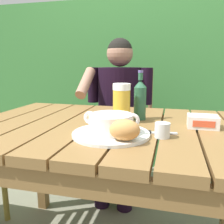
{
  "coord_description": "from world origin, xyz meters",
  "views": [
    {
      "loc": [
        0.26,
        -1.02,
        1.04
      ],
      "look_at": [
        0.02,
        -0.07,
        0.84
      ],
      "focal_mm": 38.49,
      "sensor_mm": 36.0,
      "label": 1
    }
  ],
  "objects_px": {
    "butter_tub": "(203,121)",
    "serving_plate": "(111,134)",
    "beer_bottle": "(140,99)",
    "beer_glass": "(122,103)",
    "table_knife": "(150,132)",
    "water_glass_small": "(162,130)",
    "chair_near_diner": "(123,131)",
    "bread_roll": "(125,130)",
    "soup_bowl": "(111,123)",
    "person_eating": "(118,107)"
  },
  "relations": [
    {
      "from": "chair_near_diner",
      "to": "beer_bottle",
      "type": "xyz_separation_m",
      "value": [
        0.23,
        -0.76,
        0.39
      ]
    },
    {
      "from": "soup_bowl",
      "to": "beer_glass",
      "type": "relative_size",
      "value": 1.21
    },
    {
      "from": "serving_plate",
      "to": "beer_bottle",
      "type": "relative_size",
      "value": 1.24
    },
    {
      "from": "chair_near_diner",
      "to": "table_knife",
      "type": "relative_size",
      "value": 5.73
    },
    {
      "from": "soup_bowl",
      "to": "water_glass_small",
      "type": "height_order",
      "value": "soup_bowl"
    },
    {
      "from": "table_knife",
      "to": "chair_near_diner",
      "type": "bearing_deg",
      "value": 107.25
    },
    {
      "from": "beer_bottle",
      "to": "water_glass_small",
      "type": "distance_m",
      "value": 0.3
    },
    {
      "from": "bread_roll",
      "to": "butter_tub",
      "type": "bearing_deg",
      "value": 45.66
    },
    {
      "from": "chair_near_diner",
      "to": "serving_plate",
      "type": "distance_m",
      "value": 1.1
    },
    {
      "from": "table_knife",
      "to": "person_eating",
      "type": "bearing_deg",
      "value": 111.44
    },
    {
      "from": "table_knife",
      "to": "beer_glass",
      "type": "bearing_deg",
      "value": 134.53
    },
    {
      "from": "serving_plate",
      "to": "butter_tub",
      "type": "xyz_separation_m",
      "value": [
        0.35,
        0.21,
        0.02
      ]
    },
    {
      "from": "beer_bottle",
      "to": "water_glass_small",
      "type": "relative_size",
      "value": 4.16
    },
    {
      "from": "person_eating",
      "to": "serving_plate",
      "type": "distance_m",
      "value": 0.87
    },
    {
      "from": "chair_near_diner",
      "to": "water_glass_small",
      "type": "height_order",
      "value": "chair_near_diner"
    },
    {
      "from": "beer_bottle",
      "to": "water_glass_small",
      "type": "xyz_separation_m",
      "value": [
        0.12,
        -0.27,
        -0.07
      ]
    },
    {
      "from": "bread_roll",
      "to": "water_glass_small",
      "type": "xyz_separation_m",
      "value": [
        0.12,
        0.1,
        -0.02
      ]
    },
    {
      "from": "beer_glass",
      "to": "butter_tub",
      "type": "height_order",
      "value": "beer_glass"
    },
    {
      "from": "table_knife",
      "to": "soup_bowl",
      "type": "bearing_deg",
      "value": -156.12
    },
    {
      "from": "chair_near_diner",
      "to": "beer_glass",
      "type": "relative_size",
      "value": 5.48
    },
    {
      "from": "soup_bowl",
      "to": "table_knife",
      "type": "relative_size",
      "value": 1.27
    },
    {
      "from": "chair_near_diner",
      "to": "soup_bowl",
      "type": "height_order",
      "value": "chair_near_diner"
    },
    {
      "from": "chair_near_diner",
      "to": "butter_tub",
      "type": "xyz_separation_m",
      "value": [
        0.51,
        -0.84,
        0.31
      ]
    },
    {
      "from": "person_eating",
      "to": "serving_plate",
      "type": "height_order",
      "value": "person_eating"
    },
    {
      "from": "serving_plate",
      "to": "beer_bottle",
      "type": "distance_m",
      "value": 0.31
    },
    {
      "from": "beer_bottle",
      "to": "table_knife",
      "type": "distance_m",
      "value": 0.26
    },
    {
      "from": "person_eating",
      "to": "bread_roll",
      "type": "height_order",
      "value": "person_eating"
    },
    {
      "from": "chair_near_diner",
      "to": "beer_bottle",
      "type": "height_order",
      "value": "beer_bottle"
    },
    {
      "from": "serving_plate",
      "to": "butter_tub",
      "type": "distance_m",
      "value": 0.41
    },
    {
      "from": "beer_glass",
      "to": "serving_plate",
      "type": "bearing_deg",
      "value": -88.64
    },
    {
      "from": "butter_tub",
      "to": "serving_plate",
      "type": "bearing_deg",
      "value": -149.41
    },
    {
      "from": "chair_near_diner",
      "to": "soup_bowl",
      "type": "bearing_deg",
      "value": -81.16
    },
    {
      "from": "serving_plate",
      "to": "bread_roll",
      "type": "distance_m",
      "value": 0.11
    },
    {
      "from": "chair_near_diner",
      "to": "water_glass_small",
      "type": "distance_m",
      "value": 1.13
    },
    {
      "from": "bread_roll",
      "to": "table_knife",
      "type": "bearing_deg",
      "value": 62.86
    },
    {
      "from": "serving_plate",
      "to": "beer_glass",
      "type": "xyz_separation_m",
      "value": [
        -0.01,
        0.21,
        0.08
      ]
    },
    {
      "from": "serving_plate",
      "to": "table_knife",
      "type": "height_order",
      "value": "serving_plate"
    },
    {
      "from": "serving_plate",
      "to": "water_glass_small",
      "type": "height_order",
      "value": "water_glass_small"
    },
    {
      "from": "bread_roll",
      "to": "beer_bottle",
      "type": "distance_m",
      "value": 0.38
    },
    {
      "from": "butter_tub",
      "to": "person_eating",
      "type": "bearing_deg",
      "value": 128.77
    },
    {
      "from": "person_eating",
      "to": "beer_glass",
      "type": "bearing_deg",
      "value": -75.81
    },
    {
      "from": "butter_tub",
      "to": "bread_roll",
      "type": "bearing_deg",
      "value": -134.34
    },
    {
      "from": "person_eating",
      "to": "soup_bowl",
      "type": "xyz_separation_m",
      "value": [
        0.17,
        -0.85,
        0.1
      ]
    },
    {
      "from": "beer_bottle",
      "to": "table_knife",
      "type": "bearing_deg",
      "value": -72.23
    },
    {
      "from": "water_glass_small",
      "to": "butter_tub",
      "type": "height_order",
      "value": "water_glass_small"
    },
    {
      "from": "soup_bowl",
      "to": "bread_roll",
      "type": "height_order",
      "value": "soup_bowl"
    },
    {
      "from": "beer_glass",
      "to": "table_knife",
      "type": "height_order",
      "value": "beer_glass"
    },
    {
      "from": "beer_glass",
      "to": "beer_bottle",
      "type": "distance_m",
      "value": 0.11
    },
    {
      "from": "chair_near_diner",
      "to": "bread_roll",
      "type": "xyz_separation_m",
      "value": [
        0.23,
        -1.13,
        0.33
      ]
    },
    {
      "from": "soup_bowl",
      "to": "person_eating",
      "type": "bearing_deg",
      "value": 101.05
    }
  ]
}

